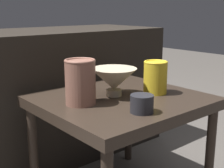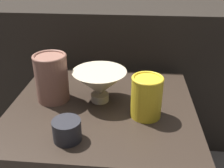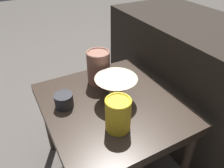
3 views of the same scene
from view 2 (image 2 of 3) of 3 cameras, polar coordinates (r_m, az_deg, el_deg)
table at (r=0.88m, az=-2.09°, el=-7.40°), size 0.59×0.54×0.43m
couch_backdrop at (r=1.40m, az=0.85°, el=3.91°), size 1.19×0.50×0.65m
bowl at (r=0.84m, az=-2.70°, el=0.17°), size 0.17×0.17×0.11m
vase_textured_left at (r=0.87m, az=-13.01°, el=1.48°), size 0.11×0.11×0.16m
vase_colorful_right at (r=0.77m, az=7.54°, el=-2.66°), size 0.09×0.09×0.13m
cup at (r=0.70m, az=-9.78°, el=-9.86°), size 0.08×0.08×0.06m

